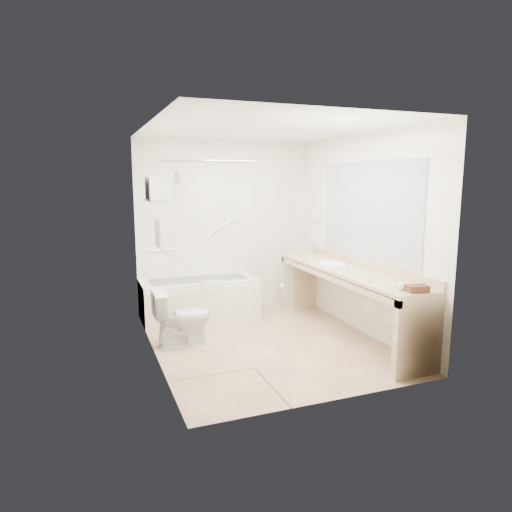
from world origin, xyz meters
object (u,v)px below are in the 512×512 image
object	(u,v)px
amenity_basket	(417,289)
water_bottle_left	(304,250)
bathtub	(199,298)
vanity_counter	(346,285)
toilet	(182,318)

from	to	relation	value
amenity_basket	water_bottle_left	bearing A→B (deg)	91.51
bathtub	vanity_counter	xyz separation A→B (m)	(1.52, -1.39, 0.36)
bathtub	amenity_basket	xyz separation A→B (m)	(1.53, -2.64, 0.61)
amenity_basket	bathtub	bearing A→B (deg)	120.14
toilet	water_bottle_left	world-z (taller)	water_bottle_left
water_bottle_left	vanity_counter	bearing A→B (deg)	-87.16
toilet	amenity_basket	size ratio (longest dim) A/B	3.36
amenity_basket	water_bottle_left	distance (m)	2.30
vanity_counter	water_bottle_left	size ratio (longest dim) A/B	14.60
bathtub	vanity_counter	size ratio (longest dim) A/B	0.59
bathtub	amenity_basket	bearing A→B (deg)	-59.86
toilet	amenity_basket	distance (m)	2.64
vanity_counter	toilet	size ratio (longest dim) A/B	3.99
bathtub	vanity_counter	bearing A→B (deg)	-42.35
bathtub	vanity_counter	distance (m)	2.09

